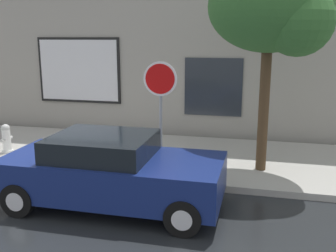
# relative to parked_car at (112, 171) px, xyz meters

# --- Properties ---
(ground_plane) EXTENTS (60.00, 60.00, 0.00)m
(ground_plane) POSITION_rel_parked_car_xyz_m (-1.46, 0.15, -0.71)
(ground_plane) COLOR black
(sidewalk) EXTENTS (20.00, 4.00, 0.15)m
(sidewalk) POSITION_rel_parked_car_xyz_m (-1.46, 3.15, -0.63)
(sidewalk) COLOR #A3A099
(sidewalk) RESTS_ON ground
(building_facade) EXTENTS (20.00, 0.67, 7.00)m
(building_facade) POSITION_rel_parked_car_xyz_m (-1.47, 5.65, 2.78)
(building_facade) COLOR #9E998E
(building_facade) RESTS_ON ground
(parked_car) EXTENTS (4.18, 1.92, 1.41)m
(parked_car) POSITION_rel_parked_car_xyz_m (0.00, 0.00, 0.00)
(parked_car) COLOR navy
(parked_car) RESTS_ON ground
(fire_hydrant) EXTENTS (0.30, 0.44, 0.78)m
(fire_hydrant) POSITION_rel_parked_car_xyz_m (-3.95, 2.26, -0.17)
(fire_hydrant) COLOR white
(fire_hydrant) RESTS_ON sidewalk
(street_tree) EXTENTS (2.68, 2.28, 4.74)m
(street_tree) POSITION_rel_parked_car_xyz_m (2.92, 2.37, 3.09)
(street_tree) COLOR #4C3823
(street_tree) RESTS_ON sidewalk
(stop_sign) EXTENTS (0.76, 0.10, 2.56)m
(stop_sign) POSITION_rel_parked_car_xyz_m (0.55, 1.62, 1.25)
(stop_sign) COLOR gray
(stop_sign) RESTS_ON sidewalk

